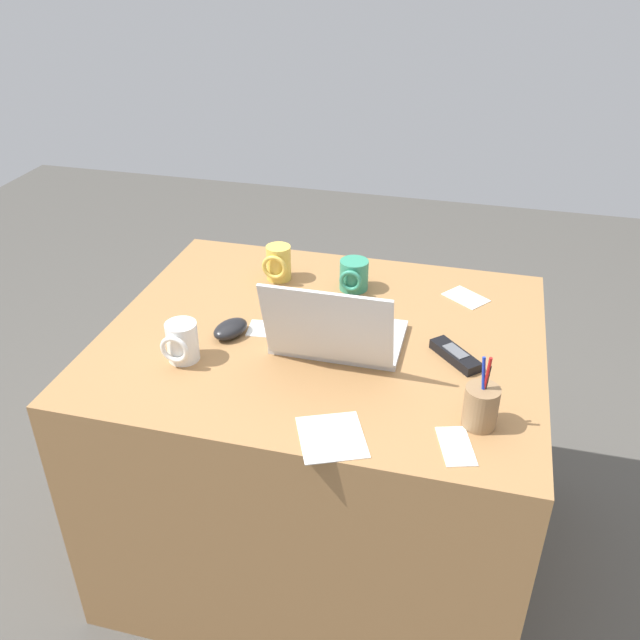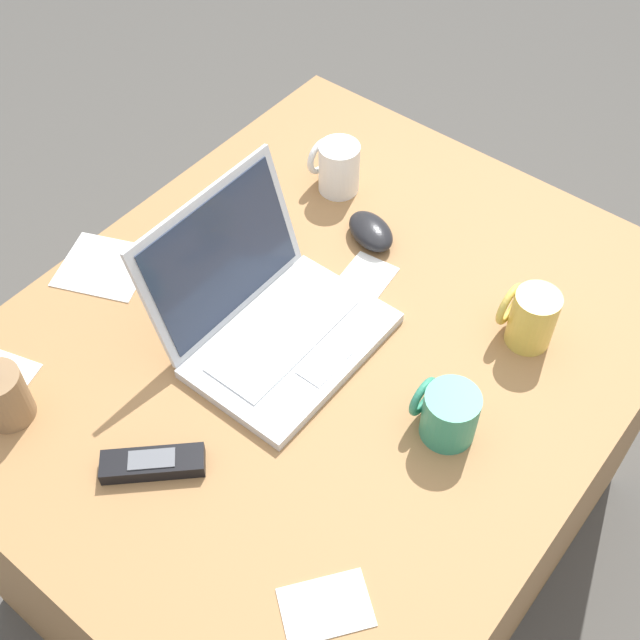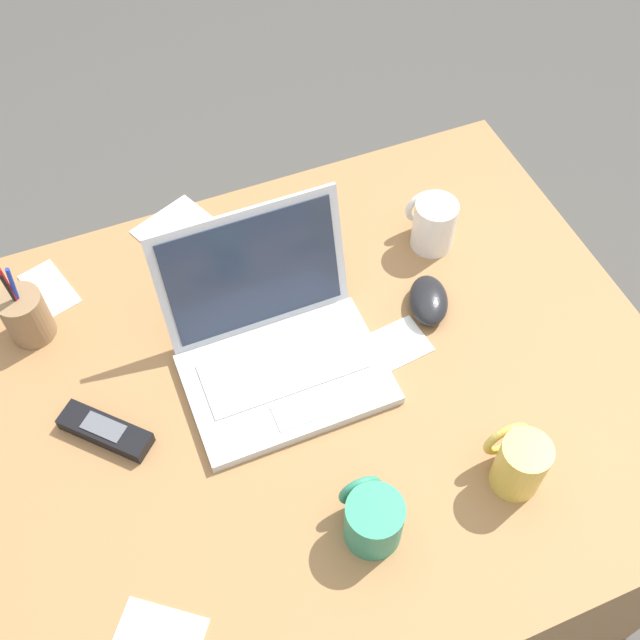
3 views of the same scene
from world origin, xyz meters
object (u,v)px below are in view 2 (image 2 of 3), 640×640
object	(u,v)px
computer_mouse	(371,231)
pen_holder	(3,395)
coffee_mug_spare	(448,414)
coffee_mug_white	(337,167)
cordless_phone	(153,463)
laptop	(268,315)
coffee_mug_tall	(530,317)

from	to	relation	value
computer_mouse	pen_holder	world-z (taller)	pen_holder
coffee_mug_spare	computer_mouse	bearing A→B (deg)	51.94
computer_mouse	coffee_mug_white	xyz separation A→B (m)	(0.07, 0.13, 0.03)
coffee_mug_spare	cordless_phone	distance (m)	0.43
laptop	coffee_mug_spare	size ratio (longest dim) A/B	3.35
laptop	pen_holder	size ratio (longest dim) A/B	1.80
coffee_mug_white	pen_holder	xyz separation A→B (m)	(-0.70, 0.07, -0.00)
coffee_mug_tall	pen_holder	size ratio (longest dim) A/B	0.59
coffee_mug_white	coffee_mug_spare	xyz separation A→B (m)	(-0.32, -0.45, -0.01)
laptop	coffee_mug_tall	world-z (taller)	laptop
computer_mouse	coffee_mug_white	size ratio (longest dim) A/B	1.05
coffee_mug_spare	cordless_phone	bearing A→B (deg)	137.14
coffee_mug_tall	cordless_phone	world-z (taller)	coffee_mug_tall
laptop	cordless_phone	xyz separation A→B (m)	(-0.29, -0.03, -0.04)
coffee_mug_white	coffee_mug_spare	world-z (taller)	coffee_mug_white
cordless_phone	pen_holder	xyz separation A→B (m)	(-0.07, 0.23, 0.04)
coffee_mug_tall	coffee_mug_spare	bearing A→B (deg)	178.64
laptop	cordless_phone	size ratio (longest dim) A/B	2.30
pen_holder	coffee_mug_tall	bearing A→B (deg)	-41.03
computer_mouse	coffee_mug_tall	bearing A→B (deg)	-71.99
cordless_phone	pen_holder	bearing A→B (deg)	106.41
laptop	computer_mouse	bearing A→B (deg)	0.12
coffee_mug_white	cordless_phone	world-z (taller)	coffee_mug_white
laptop	cordless_phone	bearing A→B (deg)	-173.87
laptop	coffee_mug_tall	bearing A→B (deg)	-52.56
laptop	coffee_mug_white	size ratio (longest dim) A/B	3.18
coffee_mug_spare	cordless_phone	xyz separation A→B (m)	(-0.31, 0.29, -0.03)
coffee_mug_spare	pen_holder	bearing A→B (deg)	126.08
coffee_mug_tall	computer_mouse	bearing A→B (deg)	85.52
coffee_mug_white	coffee_mug_tall	size ratio (longest dim) A/B	0.96
laptop	coffee_mug_tall	size ratio (longest dim) A/B	3.05
coffee_mug_tall	cordless_phone	xyz separation A→B (m)	(-0.54, 0.30, -0.04)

